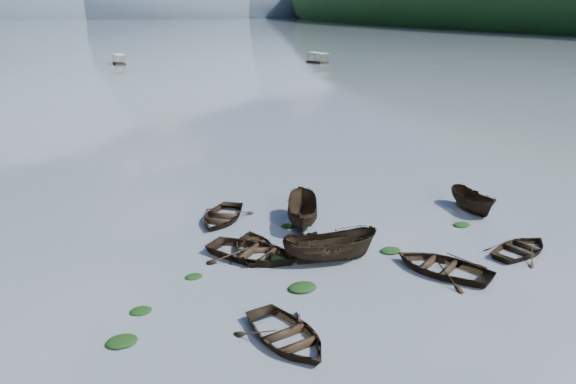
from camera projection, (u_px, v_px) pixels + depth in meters
name	position (u px, v px, depth m)	size (l,w,h in m)	color
ground_plane	(401.00, 319.00, 23.53)	(2400.00, 2400.00, 0.00)	slate
haze_mtn_c	(143.00, 16.00, 860.92)	(520.00, 520.00, 260.00)	#475666
haze_mtn_d	(253.00, 15.00, 928.72)	(520.00, 520.00, 220.00)	#475666
rowboat_0	(287.00, 341.00, 21.99)	(3.23, 4.53, 0.94)	black
rowboat_1	(254.00, 251.00, 30.11)	(3.00, 4.20, 0.87)	black
rowboat_2	(329.00, 261.00, 28.89)	(1.86, 4.95, 1.91)	black
rowboat_3	(442.00, 272.00, 27.77)	(3.48, 4.87, 1.01)	black
rowboat_4	(521.00, 252.00, 29.95)	(2.92, 4.09, 0.85)	black
rowboat_5	(472.00, 211.00, 36.08)	(1.56, 4.14, 1.60)	black
rowboat_6	(253.00, 258.00, 29.29)	(3.66, 5.13, 1.06)	black
rowboat_7	(222.00, 220.00, 34.50)	(3.30, 4.62, 0.96)	black
rowboat_8	(302.00, 224.00, 33.84)	(1.84, 4.88, 1.89)	black
weed_clump_0	(122.00, 343.00, 21.87)	(1.23, 1.00, 0.27)	black
weed_clump_1	(194.00, 277.00, 27.20)	(0.86, 0.69, 0.19)	black
weed_clump_2	(303.00, 289.00, 26.06)	(1.36, 1.09, 0.29)	black
weed_clump_3	(288.00, 227.00, 33.49)	(0.89, 0.75, 0.20)	black
weed_clump_4	(391.00, 252.00, 30.05)	(1.15, 0.91, 0.24)	black
weed_clump_5	(141.00, 312.00, 24.12)	(0.96, 0.77, 0.20)	black
weed_clump_6	(276.00, 260.00, 29.10)	(1.05, 0.87, 0.22)	black
weed_clump_7	(462.00, 226.00, 33.64)	(1.04, 0.84, 0.23)	black
pontoon_centre	(119.00, 64.00, 129.10)	(2.32, 5.57, 2.14)	black
pontoon_right	(317.00, 63.00, 132.14)	(2.45, 5.89, 2.26)	black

